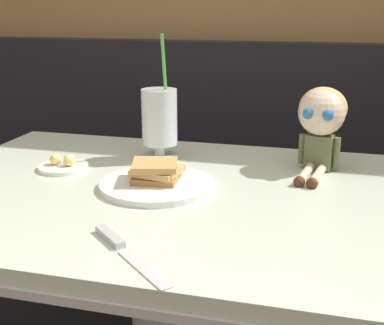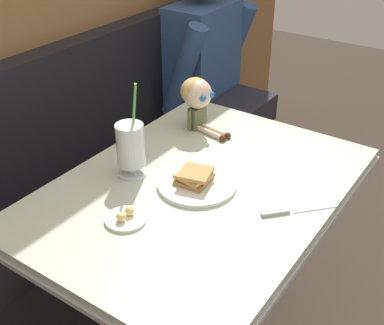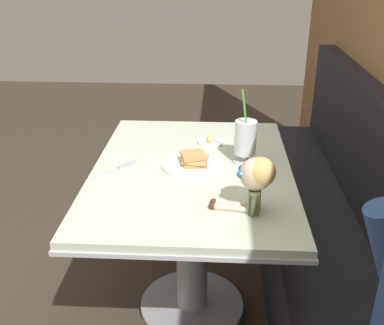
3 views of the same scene
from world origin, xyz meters
The scene contains 7 objects.
booth_bench centered at (0.00, 0.81, 0.33)m, with size 2.60×0.48×1.00m.
diner_table centered at (0.00, 0.18, 0.54)m, with size 1.11×0.81×0.74m.
toast_plate centered at (-0.01, 0.18, 0.76)m, with size 0.25×0.25×0.06m.
milkshake_glass centered at (-0.07, 0.39, 0.84)m, with size 0.10×0.10×0.32m.
butter_saucer centered at (-0.27, 0.25, 0.75)m, with size 0.12×0.12×0.04m.
butter_knife centered at (0.02, -0.11, 0.74)m, with size 0.19×0.17×0.01m.
seated_doll centered at (0.33, 0.41, 0.87)m, with size 0.13×0.23×0.20m.
Camera 1 is at (0.34, -0.83, 1.12)m, focal length 48.61 mm.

